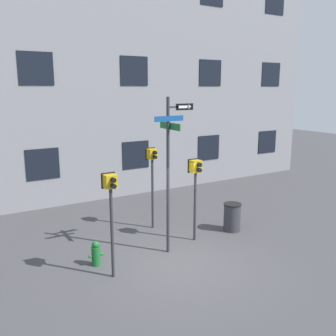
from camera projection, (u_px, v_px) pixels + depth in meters
ground_plane at (181, 264)px, 10.14m from camera, size 60.00×60.00×0.00m
building_facade at (84, 23)px, 14.62m from camera, size 24.00×0.63×14.37m
street_sign_pole at (170, 162)px, 10.39m from camera, size 1.25×1.04×4.45m
pedestrian_signal_left at (111, 199)px, 9.04m from camera, size 0.35×0.40×2.68m
pedestrian_signal_right at (196, 177)px, 11.35m from camera, size 0.38×0.40×2.58m
pedestrian_signal_across at (152, 167)px, 12.37m from camera, size 0.35×0.40×2.75m
fire_hydrant at (96, 254)px, 10.03m from camera, size 0.40×0.24×0.69m
trash_bin at (232, 217)px, 12.46m from camera, size 0.59×0.59×0.93m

